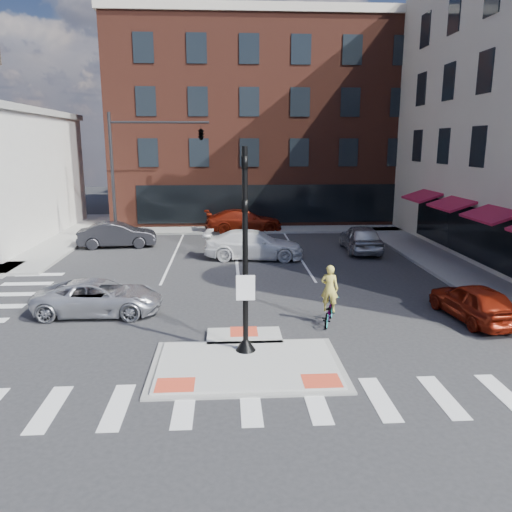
{
  "coord_description": "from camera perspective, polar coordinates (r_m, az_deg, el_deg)",
  "views": [
    {
      "loc": [
        -0.53,
        -13.54,
        6.19
      ],
      "look_at": [
        0.58,
        4.84,
        2.0
      ],
      "focal_mm": 35.0,
      "sensor_mm": 36.0,
      "label": 1
    }
  ],
  "objects": [
    {
      "name": "bg_car_dark",
      "position": [
        31.32,
        -15.56,
        2.35
      ],
      "size": [
        4.73,
        2.08,
        1.51
      ],
      "primitive_type": "imported",
      "rotation": [
        0.0,
        0.0,
        1.68
      ],
      "color": "#222227",
      "rests_on": "ground"
    },
    {
      "name": "bg_car_red",
      "position": [
        35.48,
        -1.43,
        4.06
      ],
      "size": [
        5.68,
        2.91,
        1.58
      ],
      "primitive_type": "imported",
      "rotation": [
        0.0,
        0.0,
        1.7
      ],
      "color": "maroon",
      "rests_on": "ground"
    },
    {
      "name": "white_pickup",
      "position": [
        27.13,
        -0.26,
        1.31
      ],
      "size": [
        5.55,
        2.75,
        1.55
      ],
      "primitive_type": "imported",
      "rotation": [
        0.0,
        0.0,
        1.46
      ],
      "color": "white",
      "rests_on": "ground"
    },
    {
      "name": "sidewalk_n",
      "position": [
        36.24,
        2.19,
        3.09
      ],
      "size": [
        26.0,
        3.0,
        0.15
      ],
      "primitive_type": "cube",
      "color": "gray",
      "rests_on": "ground"
    },
    {
      "name": "bg_car_silver",
      "position": [
        29.56,
        11.9,
        2.02
      ],
      "size": [
        2.11,
        4.76,
        1.59
      ],
      "primitive_type": "imported",
      "rotation": [
        0.0,
        0.0,
        3.09
      ],
      "color": "#B5B7BD",
      "rests_on": "ground"
    },
    {
      "name": "building_far_right",
      "position": [
        68.21,
        4.69,
        12.61
      ],
      "size": [
        12.0,
        12.0,
        12.0
      ],
      "primitive_type": "cube",
      "color": "brown",
      "rests_on": "ground"
    },
    {
      "name": "red_sedan",
      "position": [
        19.38,
        23.67,
        -4.82
      ],
      "size": [
        2.06,
        4.13,
        1.35
      ],
      "primitive_type": "imported",
      "rotation": [
        0.0,
        0.0,
        3.26
      ],
      "color": "maroon",
      "rests_on": "ground"
    },
    {
      "name": "mast_arm_signal",
      "position": [
        31.68,
        -9.01,
        12.7
      ],
      "size": [
        6.1,
        2.24,
        8.0
      ],
      "color": "black",
      "rests_on": "ground"
    },
    {
      "name": "silver_suv",
      "position": [
        19.29,
        -17.49,
        -4.51
      ],
      "size": [
        4.64,
        2.21,
        1.28
      ],
      "primitive_type": "imported",
      "rotation": [
        0.0,
        0.0,
        1.55
      ],
      "color": "silver",
      "rests_on": "ground"
    },
    {
      "name": "signal_pole",
      "position": [
        14.47,
        -1.23,
        -2.55
      ],
      "size": [
        0.6,
        0.6,
        5.98
      ],
      "color": "black",
      "rests_on": "refuge_island"
    },
    {
      "name": "sidewalk_e",
      "position": [
        26.83,
        21.64,
        -1.28
      ],
      "size": [
        3.0,
        24.0,
        0.15
      ],
      "primitive_type": "cube",
      "color": "gray",
      "rests_on": "ground"
    },
    {
      "name": "ground",
      "position": [
        14.9,
        -1.12,
        -11.73
      ],
      "size": [
        120.0,
        120.0,
        0.0
      ],
      "primitive_type": "plane",
      "color": "#28282B",
      "rests_on": "ground"
    },
    {
      "name": "refuge_island",
      "position": [
        14.64,
        -1.08,
        -11.97
      ],
      "size": [
        5.4,
        4.65,
        0.13
      ],
      "color": "gray",
      "rests_on": "ground"
    },
    {
      "name": "building_far_left",
      "position": [
        65.65,
        -6.62,
        11.69
      ],
      "size": [
        10.0,
        12.0,
        10.0
      ],
      "primitive_type": "cube",
      "color": "slate",
      "rests_on": "ground"
    },
    {
      "name": "building_n",
      "position": [
        45.7,
        1.01,
        14.83
      ],
      "size": [
        24.4,
        18.4,
        15.5
      ],
      "color": "#522419",
      "rests_on": "ground"
    },
    {
      "name": "cyclist",
      "position": [
        17.59,
        8.34,
        -5.46
      ],
      "size": [
        1.1,
        1.75,
        2.11
      ],
      "rotation": [
        0.0,
        0.0,
        2.8
      ],
      "color": "#3F3F44",
      "rests_on": "ground"
    }
  ]
}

